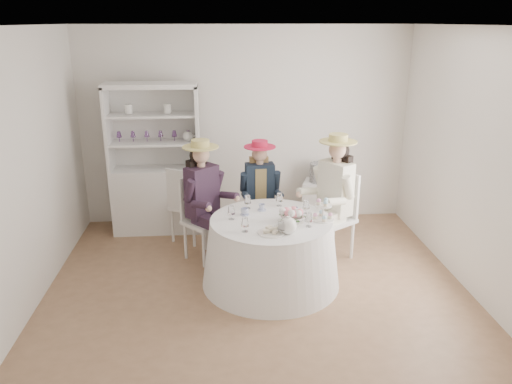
{
  "coord_description": "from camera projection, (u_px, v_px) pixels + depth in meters",
  "views": [
    {
      "loc": [
        -0.37,
        -4.79,
        2.74
      ],
      "look_at": [
        0.0,
        0.1,
        1.05
      ],
      "focal_mm": 35.0,
      "sensor_mm": 36.0,
      "label": 1
    }
  ],
  "objects": [
    {
      "name": "flower_arrangement",
      "position": [
        292.0,
        213.0,
        5.19
      ],
      "size": [
        0.2,
        0.2,
        0.08
      ],
      "rotation": [
        0.0,
        0.0,
        0.3
      ],
      "color": "pink",
      "rests_on": "tea_table"
    },
    {
      "name": "teacup_a",
      "position": [
        245.0,
        212.0,
        5.39
      ],
      "size": [
        0.09,
        0.09,
        0.07
      ],
      "primitive_type": "imported",
      "rotation": [
        0.0,
        0.0,
        0.1
      ],
      "color": "white",
      "rests_on": "tea_table"
    },
    {
      "name": "wall_back",
      "position": [
        246.0,
        127.0,
        6.88
      ],
      "size": [
        4.5,
        0.0,
        4.5
      ],
      "primitive_type": "plane",
      "rotation": [
        1.57,
        0.0,
        0.0
      ],
      "color": "silver",
      "rests_on": "ground"
    },
    {
      "name": "flower_bowl",
      "position": [
        292.0,
        220.0,
        5.2
      ],
      "size": [
        0.3,
        0.3,
        0.06
      ],
      "primitive_type": "imported",
      "rotation": [
        0.0,
        0.0,
        0.42
      ],
      "color": "white",
      "rests_on": "tea_table"
    },
    {
      "name": "ground",
      "position": [
        257.0,
        286.0,
        5.44
      ],
      "size": [
        4.5,
        4.5,
        0.0
      ],
      "primitive_type": "plane",
      "color": "brown",
      "rests_on": "ground"
    },
    {
      "name": "tea_table",
      "position": [
        271.0,
        252.0,
        5.4
      ],
      "size": [
        1.5,
        1.5,
        0.75
      ],
      "rotation": [
        0.0,
        0.0,
        0.19
      ],
      "color": "white",
      "rests_on": "ground"
    },
    {
      "name": "guest_mid",
      "position": [
        260.0,
        188.0,
        6.19
      ],
      "size": [
        0.5,
        0.52,
        1.37
      ],
      "rotation": [
        0.0,
        0.0,
        0.07
      ],
      "color": "silver",
      "rests_on": "ground"
    },
    {
      "name": "wall_left",
      "position": [
        26.0,
        172.0,
        4.84
      ],
      "size": [
        0.0,
        4.5,
        4.5
      ],
      "primitive_type": "plane",
      "rotation": [
        1.57,
        0.0,
        1.57
      ],
      "color": "silver",
      "rests_on": "ground"
    },
    {
      "name": "hatbox",
      "position": [
        319.0,
        173.0,
        6.88
      ],
      "size": [
        0.31,
        0.31,
        0.26
      ],
      "primitive_type": "cylinder",
      "rotation": [
        0.0,
        0.0,
        0.17
      ],
      "color": "black",
      "rests_on": "side_table"
    },
    {
      "name": "hutch",
      "position": [
        157.0,
        180.0,
        6.69
      ],
      "size": [
        1.33,
        0.83,
        2.0
      ],
      "rotation": [
        0.0,
        0.0,
        0.35
      ],
      "color": "silver",
      "rests_on": "ground"
    },
    {
      "name": "table_teapot",
      "position": [
        288.0,
        226.0,
        4.92
      ],
      "size": [
        0.24,
        0.17,
        0.18
      ],
      "rotation": [
        0.0,
        0.0,
        -0.21
      ],
      "color": "white",
      "rests_on": "tea_table"
    },
    {
      "name": "spare_chair",
      "position": [
        186.0,
        203.0,
        6.37
      ],
      "size": [
        0.57,
        0.57,
        1.0
      ],
      "rotation": [
        0.0,
        0.0,
        2.6
      ],
      "color": "silver",
      "rests_on": "ground"
    },
    {
      "name": "wall_front",
      "position": [
        282.0,
        256.0,
        3.11
      ],
      "size": [
        4.5,
        0.0,
        4.5
      ],
      "primitive_type": "plane",
      "rotation": [
        -1.57,
        0.0,
        0.0
      ],
      "color": "silver",
      "rests_on": "ground"
    },
    {
      "name": "sandwich_plate",
      "position": [
        271.0,
        232.0,
        4.93
      ],
      "size": [
        0.27,
        0.27,
        0.06
      ],
      "rotation": [
        0.0,
        0.0,
        -0.16
      ],
      "color": "white",
      "rests_on": "tea_table"
    },
    {
      "name": "teacup_c",
      "position": [
        294.0,
        211.0,
        5.41
      ],
      "size": [
        0.09,
        0.09,
        0.07
      ],
      "primitive_type": "imported",
      "rotation": [
        0.0,
        0.0,
        -0.05
      ],
      "color": "white",
      "rests_on": "tea_table"
    },
    {
      "name": "stemware_set",
      "position": [
        271.0,
        213.0,
        5.25
      ],
      "size": [
        0.9,
        0.9,
        0.15
      ],
      "color": "white",
      "rests_on": "tea_table"
    },
    {
      "name": "guest_right",
      "position": [
        334.0,
        190.0,
        5.83
      ],
      "size": [
        0.66,
        0.62,
        1.53
      ],
      "rotation": [
        0.0,
        0.0,
        -0.98
      ],
      "color": "silver",
      "rests_on": "ground"
    },
    {
      "name": "side_table",
      "position": [
        318.0,
        203.0,
        7.03
      ],
      "size": [
        0.5,
        0.5,
        0.62
      ],
      "primitive_type": "cube",
      "rotation": [
        0.0,
        0.0,
        -0.31
      ],
      "color": "silver",
      "rests_on": "ground"
    },
    {
      "name": "guest_left",
      "position": [
        204.0,
        194.0,
        5.81
      ],
      "size": [
        0.62,
        0.63,
        1.47
      ],
      "rotation": [
        0.0,
        0.0,
        0.75
      ],
      "color": "silver",
      "rests_on": "ground"
    },
    {
      "name": "cupcake_stand",
      "position": [
        323.0,
        212.0,
        5.25
      ],
      "size": [
        0.24,
        0.24,
        0.22
      ],
      "rotation": [
        0.0,
        0.0,
        0.43
      ],
      "color": "white",
      "rests_on": "tea_table"
    },
    {
      "name": "teacup_b",
      "position": [
        262.0,
        208.0,
        5.52
      ],
      "size": [
        0.08,
        0.08,
        0.06
      ],
      "primitive_type": "imported",
      "rotation": [
        0.0,
        0.0,
        0.19
      ],
      "color": "white",
      "rests_on": "tea_table"
    },
    {
      "name": "wall_right",
      "position": [
        473.0,
        162.0,
        5.16
      ],
      "size": [
        0.0,
        4.5,
        4.5
      ],
      "primitive_type": "plane",
      "rotation": [
        1.57,
        0.0,
        -1.57
      ],
      "color": "silver",
      "rests_on": "ground"
    },
    {
      "name": "ceiling",
      "position": [
        257.0,
        25.0,
        4.56
      ],
      "size": [
        4.5,
        4.5,
        0.0
      ],
      "primitive_type": "plane",
      "rotation": [
        3.14,
        0.0,
        0.0
      ],
      "color": "white",
      "rests_on": "wall_back"
    }
  ]
}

